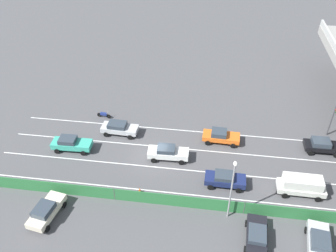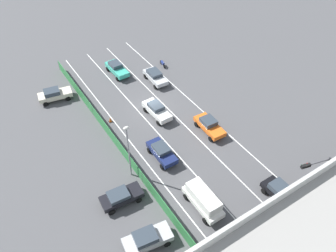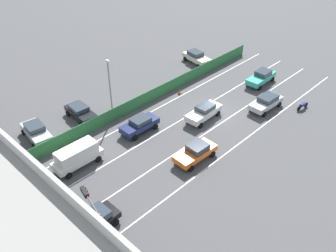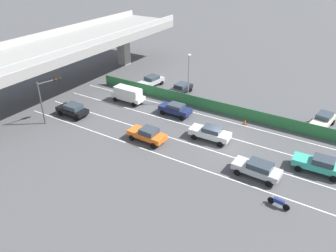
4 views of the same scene
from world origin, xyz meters
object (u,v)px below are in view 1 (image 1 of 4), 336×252
Objects in this scene: motorcycle at (104,115)px; street_lamp at (232,185)px; car_sedan_black at (322,145)px; car_sedan_silver at (119,128)px; car_van_white at (302,185)px; car_sedan_navy at (225,179)px; car_taxi_orange at (221,136)px; traffic_light at (335,114)px; traffic_cone at (140,190)px; parked_wagon_silver at (319,243)px; car_taxi_teal at (71,143)px; car_sedan_white at (168,152)px; parked_sedan_cream at (46,211)px; parked_sedan_dark at (257,235)px.

motorcycle is 0.27× the size of street_lamp.
car_sedan_black is 24.54m from car_sedan_silver.
car_van_white is 22.26m from car_sedan_silver.
car_sedan_navy is (7.16, 13.26, -0.01)m from car_sedan_silver.
car_sedan_silver is (0.12, -12.65, 0.01)m from car_taxi_orange.
traffic_light is 24.49m from traffic_cone.
traffic_light reaches higher than parked_wagon_silver.
traffic_cone is (5.65, 9.43, -0.58)m from car_taxi_teal.
car_sedan_silver is (-3.81, -6.70, -0.02)m from car_sedan_white.
street_lamp reaches higher than parked_wagon_silver.
car_sedan_white is at bearing -117.05° from car_sedan_navy.
motorcycle is (-10.28, -16.18, -0.43)m from car_sedan_navy.
traffic_cone is at bearing -20.92° from car_sedan_white.
car_taxi_teal reaches higher than parked_sedan_cream.
car_van_white is 25.60m from parked_sedan_cream.
motorcycle is at bearing -91.48° from traffic_light.
car_taxi_teal reaches higher than car_sedan_silver.
parked_sedan_dark is (-0.05, 19.87, -0.07)m from parked_sedan_cream.
parked_sedan_cream is 9.35m from traffic_cone.
car_sedan_navy reaches higher than parked_sedan_dark.
car_sedan_black is 16.10m from parked_sedan_dark.
parked_sedan_dark is at bearing 14.25° from car_taxi_orange.
motorcycle is at bearing -136.85° from car_sedan_silver.
car_sedan_black is at bearing 148.69° from parked_sedan_dark.
car_sedan_white is at bearing 54.24° from motorcycle.
parked_sedan_cream is at bearing -90.14° from parked_wagon_silver.
traffic_cone is at bearing -60.79° from traffic_light.
traffic_cone is at bearing 25.71° from car_sedan_silver.
motorcycle is 2.69× the size of traffic_cone.
parked_wagon_silver is at bearing 88.86° from parked_sedan_dark.
traffic_light is at bearing 138.57° from street_lamp.
car_sedan_navy is (7.28, 0.61, -0.00)m from car_taxi_orange.
street_lamp is at bearing 42.80° from car_sedan_white.
car_van_white reaches higher than car_sedan_navy.
parked_sedan_dark is at bearing 69.57° from traffic_cone.
parked_wagon_silver is 17.04m from traffic_light.
traffic_light is at bearing 127.49° from car_sedan_navy.
traffic_light is at bearing 154.32° from car_sedan_black.
parked_sedan_cream is (13.82, -3.69, 0.02)m from car_sedan_silver.
traffic_cone is (-4.33, -11.63, -0.51)m from parked_sedan_dark.
parked_sedan_cream is at bearing -62.03° from traffic_cone.
car_taxi_orange is at bearing -147.50° from parked_wagon_silver.
parked_wagon_silver is at bearing 55.23° from motorcycle.
street_lamp is (4.06, -7.42, 3.09)m from car_van_white.
car_sedan_silver is at bearing -119.63° from car_sedan_white.
traffic_cone is at bearing -64.76° from car_sedan_black.
traffic_cone is (2.21, -16.50, -0.88)m from car_van_white.
traffic_light reaches higher than car_sedan_white.
street_lamp is (-2.49, -2.55, 3.45)m from parked_sedan_dark.
parked_sedan_dark is at bearing -31.31° from car_sedan_black.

